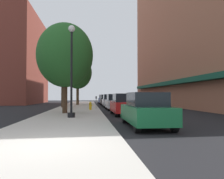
{
  "coord_description": "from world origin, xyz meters",
  "views": [
    {
      "loc": [
        1.28,
        -6.52,
        1.52
      ],
      "look_at": [
        3.54,
        15.23,
        2.09
      ],
      "focal_mm": 35.96,
      "sensor_mm": 36.0,
      "label": 1
    }
  ],
  "objects": [
    {
      "name": "car_silver",
      "position": [
        4.0,
        22.89,
        0.81
      ],
      "size": [
        1.8,
        4.3,
        1.66
      ],
      "rotation": [
        0.0,
        0.0,
        -0.03
      ],
      "color": "black",
      "rests_on": "ground"
    },
    {
      "name": "building_far_background",
      "position": [
        -11.01,
        37.0,
        8.04
      ],
      "size": [
        6.8,
        18.0,
        16.12
      ],
      "color": "brown",
      "rests_on": "ground"
    },
    {
      "name": "car_red",
      "position": [
        4.0,
        10.65,
        0.81
      ],
      "size": [
        1.8,
        4.3,
        1.66
      ],
      "rotation": [
        0.0,
        0.0,
        -0.04
      ],
      "color": "black",
      "rests_on": "ground"
    },
    {
      "name": "tree_mid",
      "position": [
        -1.74,
        20.33,
        5.12
      ],
      "size": [
        3.85,
        3.85,
        7.24
      ],
      "color": "#422D1E",
      "rests_on": "sidewalk_slab"
    },
    {
      "name": "tree_far",
      "position": [
        -0.4,
        27.9,
        4.98
      ],
      "size": [
        4.31,
        4.31,
        7.36
      ],
      "color": "#4C3823",
      "rests_on": "sidewalk_slab"
    },
    {
      "name": "parking_meter_near",
      "position": [
        2.05,
        16.79,
        0.95
      ],
      "size": [
        0.14,
        0.09,
        1.31
      ],
      "color": "slate",
      "rests_on": "sidewalk_slab"
    },
    {
      "name": "ground_plane",
      "position": [
        4.0,
        18.0,
        0.0
      ],
      "size": [
        90.0,
        90.0,
        0.0
      ],
      "primitive_type": "plane",
      "color": "black"
    },
    {
      "name": "building_right_brick",
      "position": [
        14.99,
        22.0,
        12.02
      ],
      "size": [
        6.8,
        40.0,
        24.08
      ],
      "color": "#9E6047",
      "rests_on": "ground"
    },
    {
      "name": "car_green",
      "position": [
        4.0,
        3.96,
        0.81
      ],
      "size": [
        1.8,
        4.3,
        1.66
      ],
      "rotation": [
        0.0,
        0.0,
        0.03
      ],
      "color": "black",
      "rests_on": "ground"
    },
    {
      "name": "car_white",
      "position": [
        4.0,
        16.62,
        0.81
      ],
      "size": [
        1.8,
        4.3,
        1.66
      ],
      "rotation": [
        0.0,
        0.0,
        0.03
      ],
      "color": "black",
      "rests_on": "ground"
    },
    {
      "name": "sidewalk_slab",
      "position": [
        0.0,
        19.0,
        0.06
      ],
      "size": [
        4.8,
        50.0,
        0.12
      ],
      "primitive_type": "cube",
      "color": "#B7B2A8",
      "rests_on": "ground"
    },
    {
      "name": "lamppost",
      "position": [
        0.18,
        7.94,
        3.2
      ],
      "size": [
        0.48,
        0.48,
        5.9
      ],
      "color": "black",
      "rests_on": "sidewalk_slab"
    },
    {
      "name": "fire_hydrant",
      "position": [
        1.45,
        15.5,
        0.52
      ],
      "size": [
        0.33,
        0.26,
        0.79
      ],
      "color": "gold",
      "rests_on": "sidewalk_slab"
    },
    {
      "name": "car_blue",
      "position": [
        4.0,
        35.2,
        0.81
      ],
      "size": [
        1.8,
        4.3,
        1.66
      ],
      "rotation": [
        0.0,
        0.0,
        0.03
      ],
      "color": "black",
      "rests_on": "ground"
    },
    {
      "name": "tree_near",
      "position": [
        -0.61,
        11.57,
        4.72
      ],
      "size": [
        4.46,
        4.46,
        7.17
      ],
      "color": "#422D1E",
      "rests_on": "sidewalk_slab"
    },
    {
      "name": "car_black",
      "position": [
        4.0,
        29.33,
        0.81
      ],
      "size": [
        1.8,
        4.3,
        1.66
      ],
      "rotation": [
        0.0,
        0.0,
        0.02
      ],
      "color": "black",
      "rests_on": "ground"
    }
  ]
}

